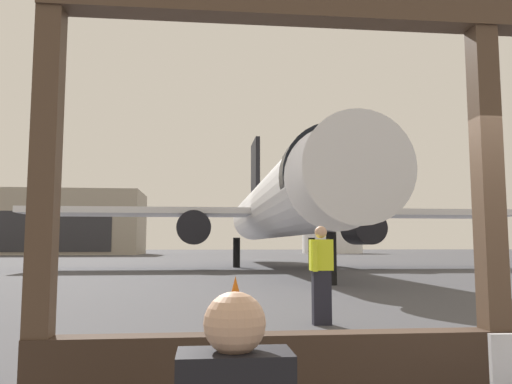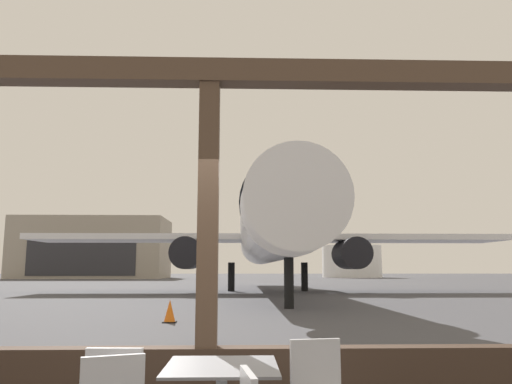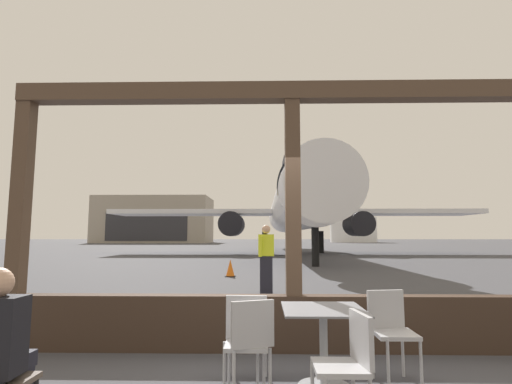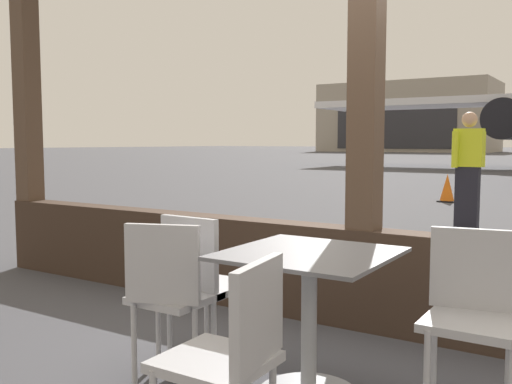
{
  "view_description": "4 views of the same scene",
  "coord_description": "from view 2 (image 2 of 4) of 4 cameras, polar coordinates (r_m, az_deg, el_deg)",
  "views": [
    {
      "loc": [
        -2.44,
        -4.13,
        1.4
      ],
      "look_at": [
        -0.67,
        12.81,
        3.17
      ],
      "focal_mm": 35.83,
      "sensor_mm": 36.0,
      "label": 1
    },
    {
      "loc": [
        0.33,
        -4.88,
        1.43
      ],
      "look_at": [
        0.9,
        14.45,
        4.43
      ],
      "focal_mm": 34.84,
      "sensor_mm": 36.0,
      "label": 2
    },
    {
      "loc": [
        -0.39,
        -5.12,
        1.47
      ],
      "look_at": [
        -0.78,
        14.29,
        3.67
      ],
      "focal_mm": 27.05,
      "sensor_mm": 36.0,
      "label": 3
    },
    {
      "loc": [
        1.46,
        -3.72,
        1.31
      ],
      "look_at": [
        -0.18,
        -1.13,
        1.03
      ],
      "focal_mm": 39.81,
      "sensor_mm": 36.0,
      "label": 4
    }
  ],
  "objects": [
    {
      "name": "distant_hangar",
      "position": [
        82.3,
        -18.09,
        -6.18
      ],
      "size": [
        22.41,
        12.4,
        9.25
      ],
      "color": "#9E9384",
      "rests_on": "ground"
    },
    {
      "name": "ground_plane",
      "position": [
        44.9,
        -2.14,
        -10.65
      ],
      "size": [
        220.0,
        220.0,
        0.0
      ],
      "primitive_type": "plane",
      "color": "#424247"
    },
    {
      "name": "window_frame",
      "position": [
        4.89,
        -5.64,
        -11.12
      ],
      "size": [
        7.55,
        0.24,
        3.55
      ],
      "color": "#38281E",
      "rests_on": "ground"
    },
    {
      "name": "traffic_cone",
      "position": [
        14.0,
        -9.87,
        -13.39
      ],
      "size": [
        0.36,
        0.36,
        0.61
      ],
      "color": "orange",
      "rests_on": "ground"
    },
    {
      "name": "airplane",
      "position": [
        30.88,
        1.58,
        -4.71
      ],
      "size": [
        29.75,
        32.03,
        10.48
      ],
      "color": "silver",
      "rests_on": "ground"
    },
    {
      "name": "ground_crew_worker",
      "position": [
        9.79,
        -5.66,
        -11.9
      ],
      "size": [
        0.4,
        0.46,
        1.74
      ],
      "color": "black",
      "rests_on": "ground"
    },
    {
      "name": "fuel_storage_tank",
      "position": [
        86.73,
        10.93,
        -7.85
      ],
      "size": [
        9.98,
        9.98,
        5.34
      ],
      "primitive_type": "cylinder",
      "color": "white",
      "rests_on": "ground"
    }
  ]
}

